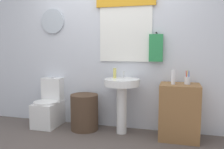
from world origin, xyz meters
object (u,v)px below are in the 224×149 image
object	(u,v)px
laundry_hamper	(84,112)
lotion_bottle	(173,77)
wooden_cabinet	(179,112)
toothbrush_cup	(187,80)
soap_bottle	(115,73)
toilet	(49,107)
pedestal_sink	(122,93)

from	to	relation	value
laundry_hamper	lotion_bottle	xyz separation A→B (m)	(1.31, -0.04, 0.59)
wooden_cabinet	lotion_bottle	size ratio (longest dim) A/B	3.91
lotion_bottle	toothbrush_cup	world-z (taller)	lotion_bottle
lotion_bottle	toothbrush_cup	bearing A→B (deg)	17.82
soap_bottle	toilet	bearing A→B (deg)	-179.38
toilet	lotion_bottle	world-z (taller)	lotion_bottle
toothbrush_cup	lotion_bottle	bearing A→B (deg)	-162.18
laundry_hamper	toothbrush_cup	size ratio (longest dim) A/B	2.96
laundry_hamper	toothbrush_cup	bearing A→B (deg)	0.76
toilet	toothbrush_cup	xyz separation A→B (m)	(2.13, -0.02, 0.53)
pedestal_sink	lotion_bottle	bearing A→B (deg)	-3.17
lotion_bottle	toilet	bearing A→B (deg)	177.70
lotion_bottle	wooden_cabinet	bearing A→B (deg)	23.22
toilet	toothbrush_cup	world-z (taller)	toothbrush_cup
soap_bottle	pedestal_sink	bearing A→B (deg)	-22.62
toothbrush_cup	wooden_cabinet	bearing A→B (deg)	-167.93
laundry_hamper	lotion_bottle	distance (m)	1.44
pedestal_sink	toothbrush_cup	world-z (taller)	toothbrush_cup
pedestal_sink	wooden_cabinet	size ratio (longest dim) A/B	1.06
laundry_hamper	lotion_bottle	world-z (taller)	lotion_bottle
pedestal_sink	wooden_cabinet	bearing A→B (deg)	0.00
pedestal_sink	toothbrush_cup	distance (m)	0.93
toothbrush_cup	soap_bottle	bearing A→B (deg)	178.33
wooden_cabinet	soap_bottle	world-z (taller)	soap_bottle
soap_bottle	toothbrush_cup	size ratio (longest dim) A/B	0.81
pedestal_sink	wooden_cabinet	distance (m)	0.85
toothbrush_cup	pedestal_sink	bearing A→B (deg)	-178.75
lotion_bottle	pedestal_sink	bearing A→B (deg)	176.83
pedestal_sink	toothbrush_cup	size ratio (longest dim) A/B	4.39
wooden_cabinet	laundry_hamper	bearing A→B (deg)	180.00
toilet	toothbrush_cup	size ratio (longest dim) A/B	4.24
soap_bottle	lotion_bottle	bearing A→B (deg)	-6.09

